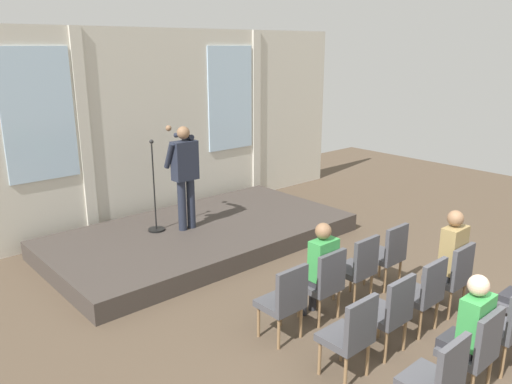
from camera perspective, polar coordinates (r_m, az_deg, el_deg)
name	(u,v)px	position (r m, az deg, el deg)	size (l,w,h in m)	color
rear_partition	(148,127)	(9.75, -12.07, 7.15)	(9.79, 0.14, 3.62)	beige
stage_platform	(201,235)	(8.82, -6.19, -4.88)	(5.11, 2.71, 0.30)	#3F3833
speaker	(185,170)	(8.44, -8.06, 2.45)	(0.52, 0.69, 1.75)	#232838
mic_stand	(155,211)	(8.62, -11.27, -2.17)	(0.28, 0.28, 1.55)	black
chair_r0_c0	(285,298)	(5.90, 3.27, -11.90)	(0.46, 0.44, 0.94)	olive
chair_r0_c1	(324,281)	(6.35, 7.71, -9.89)	(0.46, 0.44, 0.94)	olive
audience_r0_c1	(320,266)	(6.32, 7.19, -8.23)	(0.36, 0.39, 1.27)	#2D2D33
chair_r0_c2	(359,265)	(6.83, 11.49, -8.11)	(0.46, 0.44, 0.94)	olive
chair_r0_c3	(389,252)	(7.35, 14.73, -6.54)	(0.46, 0.44, 0.94)	olive
chair_r1_c0	(351,333)	(5.36, 10.69, -15.31)	(0.46, 0.44, 0.94)	olive
chair_r1_c1	(390,310)	(5.85, 14.91, -12.73)	(0.46, 0.44, 0.94)	olive
chair_r1_c2	(424,291)	(6.37, 18.40, -10.51)	(0.46, 0.44, 0.94)	olive
chair_r1_c3	(453,274)	(6.93, 21.30, -8.61)	(0.46, 0.44, 0.94)	olive
audience_r1_c3	(449,256)	(6.87, 20.91, -6.75)	(0.36, 0.39, 1.37)	#2D2D33
chair_r2_c0	(438,377)	(4.95, 19.87, -19.05)	(0.46, 0.44, 0.94)	olive
chair_r2_c1	(475,347)	(5.47, 23.48, -15.78)	(0.46, 0.44, 0.94)	olive
audience_r2_c1	(469,328)	(5.41, 22.87, -13.93)	(0.36, 0.39, 1.27)	#2D2D33
chair_r2_c2	(506,323)	(6.03, 26.36, -13.06)	(0.46, 0.44, 0.94)	olive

